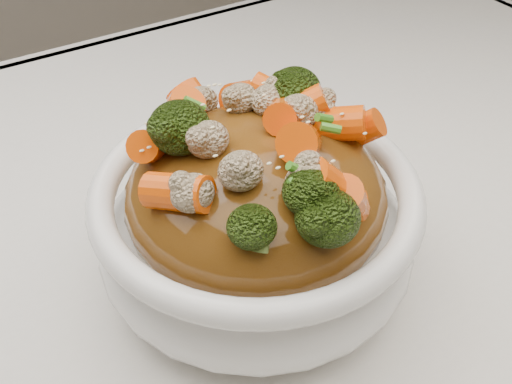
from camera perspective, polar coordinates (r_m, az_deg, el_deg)
tablecloth at (r=0.52m, az=-4.11°, el=-6.27°), size 1.20×0.80×0.04m
bowl at (r=0.45m, az=0.00°, el=-3.43°), size 0.31×0.31×0.09m
sauce_base at (r=0.43m, az=0.00°, el=-0.33°), size 0.25×0.25×0.10m
carrots at (r=0.39m, az=0.00°, el=7.30°), size 0.25×0.25×0.05m
broccoli at (r=0.39m, az=0.00°, el=7.17°), size 0.25×0.25×0.05m
cauliflower at (r=0.39m, az=0.00°, el=6.90°), size 0.25×0.25×0.04m
scallions at (r=0.39m, az=0.00°, el=7.44°), size 0.19×0.19×0.02m
sesame_seeds at (r=0.39m, az=0.00°, el=7.44°), size 0.22×0.22×0.01m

